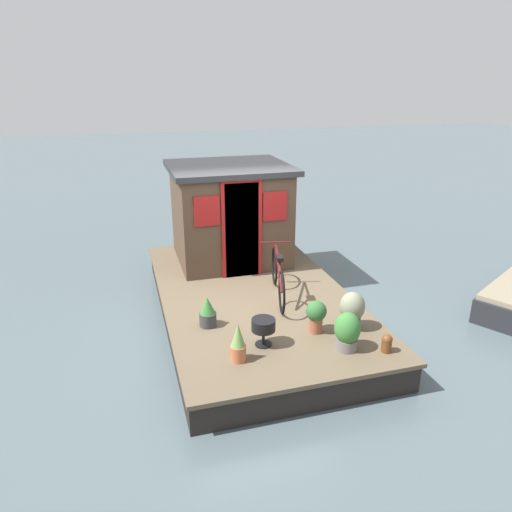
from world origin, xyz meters
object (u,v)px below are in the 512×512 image
potted_plant_ivy (208,312)px  charcoal_grill (263,326)px  houseboat_cabin (230,213)px  bicycle (278,276)px  potted_plant_sage (238,343)px  potted_plant_geranium (347,331)px  potted_plant_thyme (316,314)px  potted_plant_rosemary (352,310)px  mooring_bollard (387,343)px

potted_plant_ivy → charcoal_grill: (-0.73, -0.61, 0.07)m
houseboat_cabin → bicycle: houseboat_cabin is taller
houseboat_cabin → potted_plant_sage: 3.70m
houseboat_cabin → charcoal_grill: size_ratio=5.77×
charcoal_grill → potted_plant_geranium: bearing=-111.4°
bicycle → charcoal_grill: size_ratio=4.49×
potted_plant_thyme → potted_plant_sage: potted_plant_sage is taller
potted_plant_sage → potted_plant_rosemary: bearing=-78.5°
potted_plant_ivy → potted_plant_thyme: potted_plant_thyme is taller
potted_plant_ivy → houseboat_cabin: bearing=-20.2°
houseboat_cabin → mooring_bollard: bearing=-163.4°
mooring_bollard → potted_plant_geranium: bearing=66.5°
bicycle → potted_plant_sage: (-1.63, 1.07, -0.12)m
potted_plant_ivy → charcoal_grill: potted_plant_ivy is taller
bicycle → potted_plant_geranium: (-1.77, -0.36, -0.11)m
potted_plant_rosemary → charcoal_grill: potted_plant_rosemary is taller
potted_plant_thyme → potted_plant_sage: 1.29m
houseboat_cabin → potted_plant_thyme: 3.26m
potted_plant_sage → bicycle: bearing=-33.3°
bicycle → potted_plant_geranium: size_ratio=3.27×
charcoal_grill → potted_plant_sage: bearing=122.9°
potted_plant_ivy → potted_plant_sage: size_ratio=0.86×
potted_plant_rosemary → potted_plant_geranium: potted_plant_rosemary is taller
charcoal_grill → potted_plant_rosemary: bearing=-86.2°
potted_plant_ivy → potted_plant_thyme: size_ratio=0.96×
houseboat_cabin → mooring_bollard: 4.15m
mooring_bollard → potted_plant_rosemary: bearing=12.9°
houseboat_cabin → potted_plant_sage: bearing=168.2°
potted_plant_geranium → potted_plant_sage: bearing=84.7°
potted_plant_ivy → bicycle: bearing=-63.6°
potted_plant_ivy → potted_plant_geranium: 1.99m
potted_plant_sage → potted_plant_thyme: bearing=-71.7°
bicycle → potted_plant_ivy: bearing=116.4°
potted_plant_rosemary → potted_plant_geranium: 0.58m
potted_plant_sage → charcoal_grill: potted_plant_sage is taller
potted_plant_geranium → charcoal_grill: 1.10m
potted_plant_thyme → potted_plant_geranium: (-0.54, -0.21, -0.01)m
mooring_bollard → potted_plant_ivy: bearing=57.5°
bicycle → mooring_bollard: 2.15m
potted_plant_ivy → potted_plant_sage: potted_plant_sage is taller
bicycle → mooring_bollard: bicycle is taller
houseboat_cabin → potted_plant_geranium: (-3.69, -0.69, -0.67)m
mooring_bollard → houseboat_cabin: bearing=16.6°
charcoal_grill → mooring_bollard: size_ratio=1.54×
potted_plant_rosemary → charcoal_grill: size_ratio=1.45×
bicycle → potted_plant_geranium: 1.81m
potted_plant_rosemary → mooring_bollard: potted_plant_rosemary is taller
houseboat_cabin → potted_plant_sage: (-3.56, 0.74, -0.69)m
bicycle → potted_plant_thyme: 1.24m
potted_plant_geranium → mooring_bollard: potted_plant_geranium is taller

